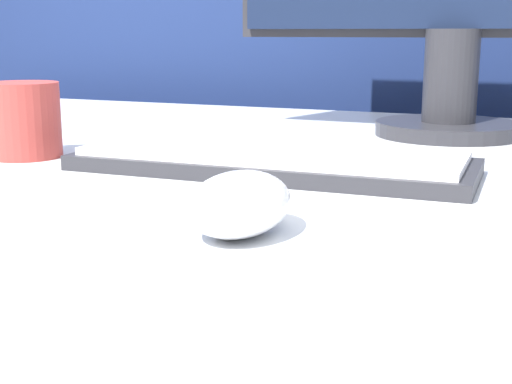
% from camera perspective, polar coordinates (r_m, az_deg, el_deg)
% --- Properties ---
extents(partition_panel, '(5.00, 0.03, 1.46)m').
position_cam_1_polar(partition_panel, '(1.47, 11.94, 5.63)').
color(partition_panel, navy).
rests_on(partition_panel, ground_plane).
extents(computer_mouse_near, '(0.07, 0.10, 0.05)m').
position_cam_1_polar(computer_mouse_near, '(0.52, -1.31, -0.94)').
color(computer_mouse_near, white).
rests_on(computer_mouse_near, desk).
extents(keyboard, '(0.43, 0.16, 0.02)m').
position_cam_1_polar(keyboard, '(0.76, 0.95, 2.50)').
color(keyboard, '#28282D').
rests_on(keyboard, desk).
extents(mug, '(0.09, 0.09, 0.09)m').
position_cam_1_polar(mug, '(0.88, -18.08, 5.50)').
color(mug, '#A33833').
rests_on(mug, desk).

